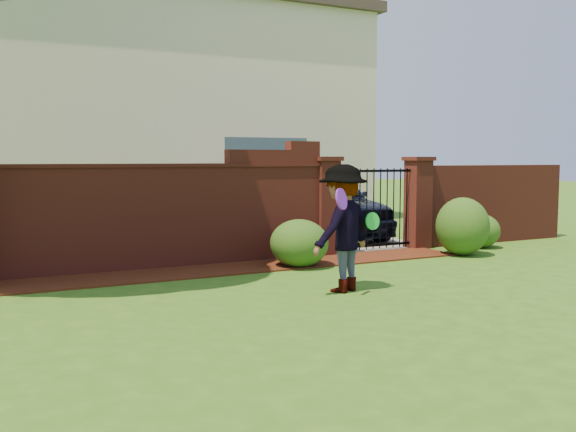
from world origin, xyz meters
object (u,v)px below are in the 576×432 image
frisbee_purple (341,199)px  frisbee_green (373,221)px  car (328,204)px  man (345,228)px

frisbee_purple → frisbee_green: 0.79m
frisbee_green → frisbee_purple: bearing=-159.0°
car → frisbee_green: car is taller
frisbee_green → man: bearing=160.8°
car → frisbee_purple: 6.64m
car → frisbee_purple: bearing=-113.1°
frisbee_purple → frisbee_green: (0.67, 0.26, -0.34)m
man → frisbee_green: bearing=138.2°
man → car: bearing=-140.9°
man → frisbee_purple: bearing=30.3°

